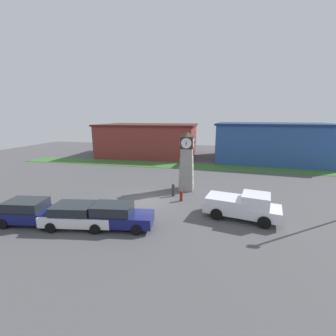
{
  "coord_description": "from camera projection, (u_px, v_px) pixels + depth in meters",
  "views": [
    {
      "loc": [
        5.57,
        -16.73,
        6.8
      ],
      "look_at": [
        1.16,
        3.53,
        2.09
      ],
      "focal_mm": 24.0,
      "sensor_mm": 36.0,
      "label": 1
    }
  ],
  "objects": [
    {
      "name": "ground_plane",
      "position": [
        145.0,
        201.0,
        18.6
      ],
      "size": [
        78.34,
        78.34,
        0.0
      ],
      "primitive_type": "plane",
      "color": "#4C4C4F"
    },
    {
      "name": "pickup_truck",
      "position": [
        242.0,
        205.0,
        15.27
      ],
      "size": [
        5.24,
        2.87,
        1.85
      ],
      "color": "silver",
      "rests_on": "ground_plane"
    },
    {
      "name": "bollard_mid_row",
      "position": [
        181.0,
        196.0,
        18.55
      ],
      "size": [
        0.26,
        0.26,
        0.9
      ],
      "color": "maroon",
      "rests_on": "ground_plane"
    },
    {
      "name": "grass_verge_far",
      "position": [
        175.0,
        165.0,
        32.33
      ],
      "size": [
        47.0,
        4.03,
        0.04
      ],
      "primitive_type": "cube",
      "color": "#386B2D",
      "rests_on": "ground_plane"
    },
    {
      "name": "clock_tower",
      "position": [
        187.0,
        163.0,
        21.06
      ],
      "size": [
        1.48,
        1.44,
        5.48
      ],
      "color": "gray",
      "rests_on": "ground_plane"
    },
    {
      "name": "car_by_building",
      "position": [
        117.0,
        216.0,
        14.03
      ],
      "size": [
        4.54,
        2.29,
        1.54
      ],
      "color": "navy",
      "rests_on": "ground_plane"
    },
    {
      "name": "car_navy_sedan",
      "position": [
        30.0,
        212.0,
        14.59
      ],
      "size": [
        4.53,
        2.4,
        1.58
      ],
      "color": "navy",
      "rests_on": "ground_plane"
    },
    {
      "name": "car_near_tower",
      "position": [
        78.0,
        215.0,
        14.21
      ],
      "size": [
        4.66,
        2.57,
        1.46
      ],
      "color": "silver",
      "rests_on": "ground_plane"
    },
    {
      "name": "bollard_near_tower",
      "position": [
        173.0,
        190.0,
        19.7
      ],
      "size": [
        0.27,
        0.27,
        1.12
      ],
      "color": "#333338",
      "rests_on": "ground_plane"
    },
    {
      "name": "warehouse_blue_far",
      "position": [
        150.0,
        139.0,
        41.17
      ],
      "size": [
        17.08,
        12.69,
        5.58
      ],
      "color": "maroon",
      "rests_on": "ground_plane"
    },
    {
      "name": "storefront_low_left",
      "position": [
        271.0,
        142.0,
        35.49
      ],
      "size": [
        17.72,
        13.19,
        5.9
      ],
      "color": "#2D5193",
      "rests_on": "ground_plane"
    }
  ]
}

